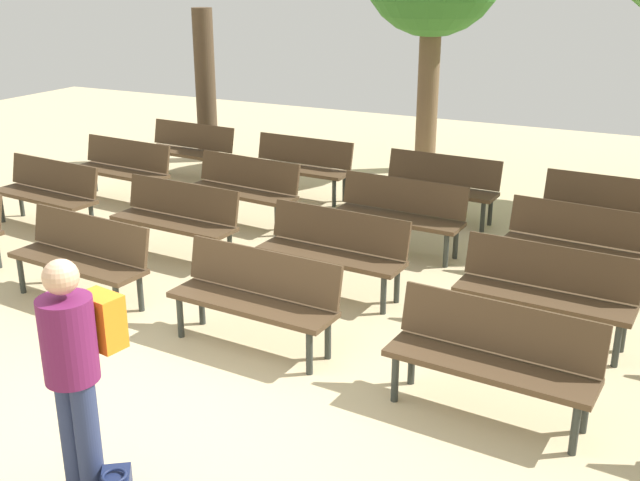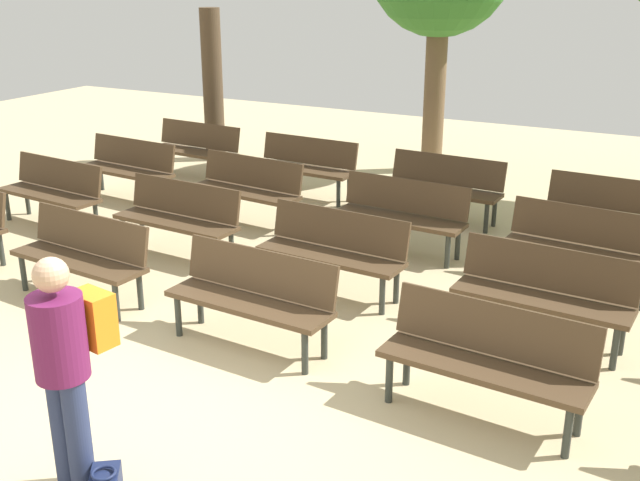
% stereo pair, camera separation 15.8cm
% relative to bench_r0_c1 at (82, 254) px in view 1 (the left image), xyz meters
% --- Properties ---
extents(ground_plane, '(25.96, 25.96, 0.00)m').
position_rel_bench_r0_c1_xyz_m(ground_plane, '(2.06, -1.68, -0.50)').
color(ground_plane, '#CCB789').
extents(bench_r0_c1, '(1.63, 0.61, 0.87)m').
position_rel_bench_r0_c1_xyz_m(bench_r0_c1, '(0.00, 0.00, 0.00)').
color(bench_r0_c1, '#4C3823').
rests_on(bench_r0_c1, ground_plane).
extents(bench_r0_c2, '(1.62, 0.57, 0.87)m').
position_rel_bench_r0_c1_xyz_m(bench_r0_c2, '(2.12, -0.07, 0.00)').
color(bench_r0_c2, '#4C3823').
rests_on(bench_r0_c2, ground_plane).
extents(bench_r0_c3, '(1.63, 0.59, 0.87)m').
position_rel_bench_r0_c1_xyz_m(bench_r0_c3, '(4.33, -0.23, 0.00)').
color(bench_r0_c3, '#4C3823').
rests_on(bench_r0_c3, ground_plane).
extents(bench_r1_c0, '(1.64, 0.63, 0.87)m').
position_rel_bench_r0_c1_xyz_m(bench_r1_c0, '(-2.10, 1.62, 0.00)').
color(bench_r1_c0, '#4C3823').
rests_on(bench_r1_c0, ground_plane).
extents(bench_r1_c1, '(1.62, 0.57, 0.87)m').
position_rel_bench_r0_c1_xyz_m(bench_r1_c1, '(0.09, 1.48, 0.00)').
color(bench_r1_c1, '#4C3823').
rests_on(bench_r1_c1, ground_plane).
extents(bench_r1_c2, '(1.63, 0.57, 0.87)m').
position_rel_bench_r0_c1_xyz_m(bench_r1_c2, '(2.23, 1.34, 0.00)').
color(bench_r1_c2, '#4C3823').
rests_on(bench_r1_c2, ground_plane).
extents(bench_r1_c3, '(1.62, 0.56, 0.87)m').
position_rel_bench_r0_c1_xyz_m(bench_r1_c3, '(4.43, 1.24, 0.00)').
color(bench_r1_c3, '#4C3823').
rests_on(bench_r1_c3, ground_plane).
extents(bench_r2_c0, '(1.63, 0.60, 0.87)m').
position_rel_bench_r0_c1_xyz_m(bench_r2_c0, '(-2.06, 3.04, 0.00)').
color(bench_r2_c0, '#4C3823').
rests_on(bench_r2_c0, ground_plane).
extents(bench_r2_c1, '(1.64, 0.63, 0.87)m').
position_rel_bench_r0_c1_xyz_m(bench_r2_c1, '(0.12, 2.93, 0.00)').
color(bench_r2_c1, '#4C3823').
rests_on(bench_r2_c1, ground_plane).
extents(bench_r2_c2, '(1.62, 0.56, 0.87)m').
position_rel_bench_r0_c1_xyz_m(bench_r2_c2, '(2.38, 2.83, 0.00)').
color(bench_r2_c2, '#4C3823').
rests_on(bench_r2_c2, ground_plane).
extents(bench_r2_c3, '(1.63, 0.61, 0.87)m').
position_rel_bench_r0_c1_xyz_m(bench_r2_c3, '(4.51, 2.67, 0.00)').
color(bench_r2_c3, '#4C3823').
rests_on(bench_r2_c3, ground_plane).
extents(bench_r3_c0, '(1.63, 0.59, 0.87)m').
position_rel_bench_r0_c1_xyz_m(bench_r3_c0, '(-1.93, 4.52, 0.00)').
color(bench_r3_c0, '#4C3823').
rests_on(bench_r3_c0, ground_plane).
extents(bench_r3_c1, '(1.62, 0.55, 0.87)m').
position_rel_bench_r0_c1_xyz_m(bench_r3_c1, '(0.21, 4.37, 0.00)').
color(bench_r3_c1, '#4C3823').
rests_on(bench_r3_c1, ground_plane).
extents(bench_r3_c2, '(1.62, 0.56, 0.87)m').
position_rel_bench_r0_c1_xyz_m(bench_r3_c2, '(2.42, 4.24, 0.00)').
color(bench_r3_c2, '#4C3823').
rests_on(bench_r3_c2, ground_plane).
extents(bench_r3_c3, '(1.62, 0.55, 0.87)m').
position_rel_bench_r0_c1_xyz_m(bench_r3_c3, '(4.61, 4.08, 0.00)').
color(bench_r3_c3, '#4C3823').
rests_on(bench_r3_c3, ground_plane).
extents(tree_1, '(0.35, 0.35, 2.62)m').
position_rel_bench_r0_c1_xyz_m(tree_1, '(-2.38, 5.70, 0.81)').
color(tree_1, '#4C3A28').
rests_on(tree_1, ground_plane).
extents(visitor_with_backpack, '(0.39, 0.56, 1.65)m').
position_rel_bench_r0_c1_xyz_m(visitor_with_backpack, '(2.22, -2.36, 0.43)').
color(visitor_with_backpack, navy).
rests_on(visitor_with_backpack, ground_plane).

